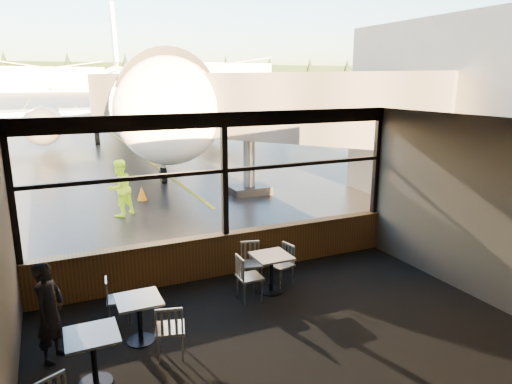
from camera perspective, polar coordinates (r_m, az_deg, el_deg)
ground_plane at (r=128.82m, az=-23.66°, el=10.80°), size 520.00×520.00×0.00m
carpet_floor at (r=7.77m, az=4.65°, el=-18.22°), size 8.00×6.00×0.01m
ceiling at (r=6.62m, az=5.23°, el=8.34°), size 8.00×6.00×0.04m
wall_right at (r=9.56m, az=26.29°, el=-2.05°), size 0.04×6.00×3.50m
wall_back at (r=4.88m, az=23.32°, el=-16.52°), size 8.00×0.04×3.50m
window_sill at (r=10.01m, az=-3.79°, el=-7.77°), size 8.00×0.28×0.90m
window_header at (r=9.35m, az=-4.07°, el=9.01°), size 8.00×0.18×0.30m
mullion_left at (r=8.95m, az=-28.31°, el=-0.29°), size 0.12×0.12×2.60m
mullion_centre at (r=9.51m, az=-3.95°, el=2.09°), size 0.12×0.12×2.60m
mullion_right at (r=11.49m, az=14.82°, el=3.69°), size 0.12×0.12×2.60m
window_transom at (r=9.49m, az=-3.96°, el=2.68°), size 8.00×0.10×0.08m
airliner at (r=31.04m, az=-15.49°, el=16.01°), size 33.55×39.12×11.20m
jet_bridge at (r=15.90m, az=1.15°, el=7.36°), size 8.81×10.77×4.70m
cafe_table_near at (r=9.20m, az=1.92°, el=-10.15°), size 0.71×0.71×0.78m
cafe_table_mid at (r=7.82m, az=-14.32°, el=-15.27°), size 0.69×0.69×0.76m
cafe_table_left at (r=7.05m, az=-19.60°, el=-19.09°), size 0.70×0.70×0.77m
chair_near_e at (r=9.47m, az=3.17°, el=-9.13°), size 0.57×0.57×0.88m
chair_near_w at (r=8.85m, az=-0.81°, el=-10.64°), size 0.51×0.51×0.92m
chair_near_n at (r=9.48m, az=-0.54°, el=-9.02°), size 0.59×0.59×0.90m
chair_mid_s at (r=7.33m, az=-10.71°, el=-16.49°), size 0.61×0.61×0.91m
chair_mid_w at (r=8.49m, az=-16.83°, el=-12.76°), size 0.50×0.50×0.83m
passenger at (r=7.62m, az=-24.39°, el=-13.57°), size 0.62×0.68×1.56m
ground_crew at (r=14.70m, az=-16.65°, el=0.47°), size 1.08×1.02×1.77m
cone_nose at (r=16.61m, az=-14.08°, el=-0.14°), size 0.36×0.36×0.50m
terminal_annex at (r=17.42m, az=25.40°, el=8.77°), size 5.00×7.00×6.00m
hangar_mid at (r=193.75m, az=-24.37°, el=12.83°), size 38.00×15.00×10.00m
hangar_right at (r=197.16m, az=-6.16°, el=14.23°), size 50.00×20.00×12.00m
fuel_tank_c at (r=190.84m, az=-27.35°, el=11.93°), size 8.00×8.00×6.00m
treeline at (r=218.75m, az=-24.51°, el=13.05°), size 360.00×3.00×12.00m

